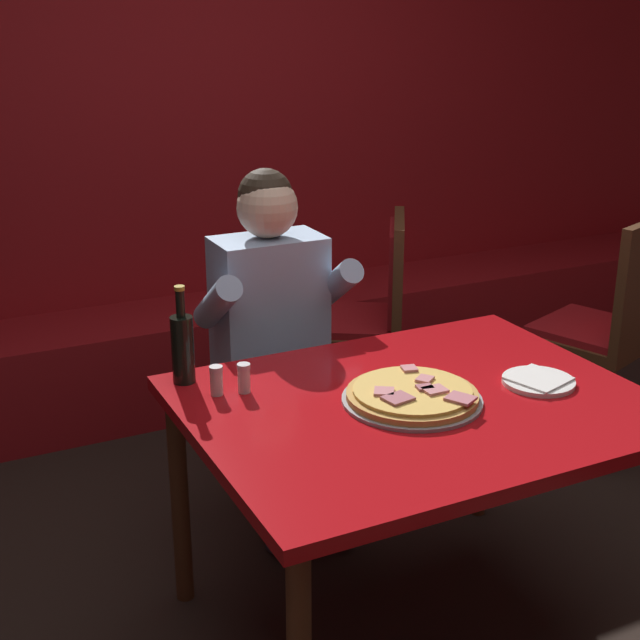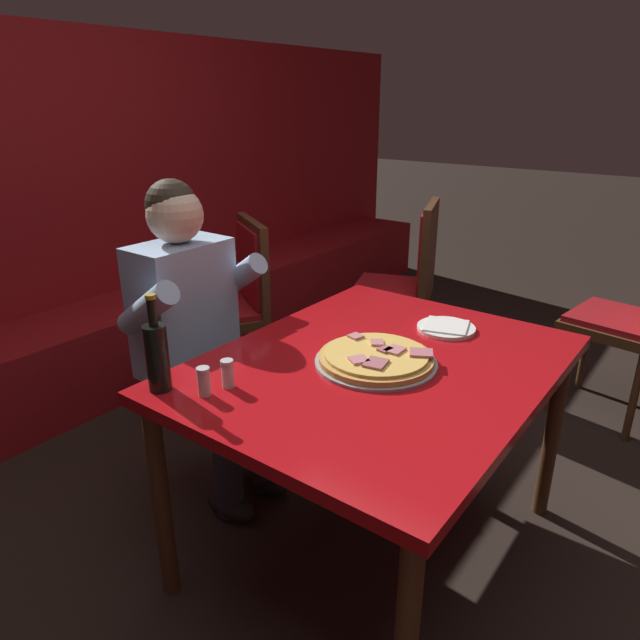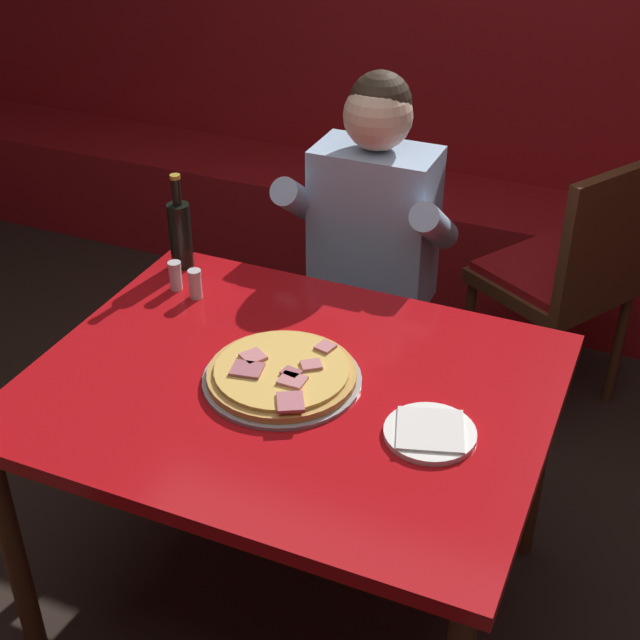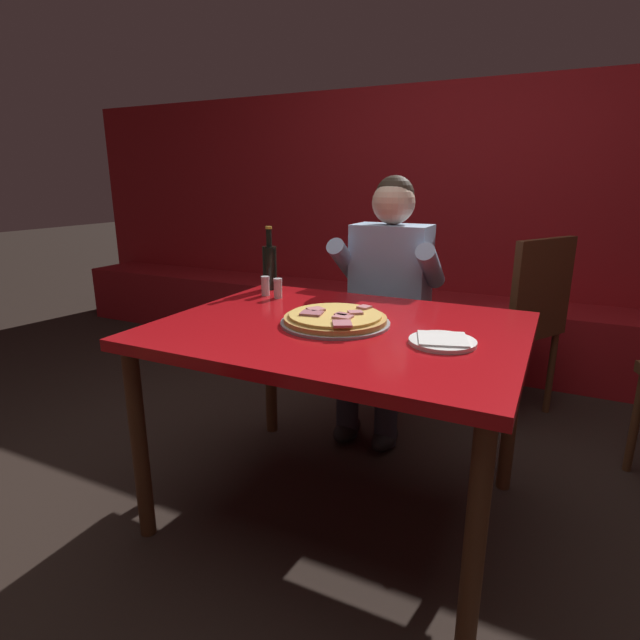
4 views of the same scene
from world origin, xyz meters
name	(u,v)px [view 1 (image 1 of 4)]	position (x,y,z in m)	size (l,w,h in m)	color
ground_plane	(409,625)	(0.00, 0.00, 0.00)	(24.00, 24.00, 0.00)	black
booth_wall_panel	(175,191)	(0.00, 2.18, 0.95)	(6.80, 0.16, 1.90)	maroon
booth_bench	(204,353)	(0.00, 1.86, 0.23)	(6.46, 0.48, 0.46)	maroon
main_dining_table	(417,425)	(0.00, 0.00, 0.68)	(1.26, 0.99, 0.76)	#4C2D19
pizza	(413,396)	(-0.02, 0.00, 0.77)	(0.39, 0.39, 0.05)	#9E9EA3
plate_white_paper	(538,381)	(0.38, -0.06, 0.76)	(0.21, 0.21, 0.02)	white
beer_bottle	(183,346)	(-0.54, 0.41, 0.87)	(0.07, 0.07, 0.29)	black
shaker_black_pepper	(216,382)	(-0.49, 0.28, 0.79)	(0.04, 0.04, 0.09)	silver
shaker_oregano	(244,379)	(-0.41, 0.26, 0.79)	(0.04, 0.04, 0.09)	silver
diner_seated_blue_shirt	(279,336)	(-0.09, 0.75, 0.71)	(0.53, 0.53, 1.27)	black
dining_chair_by_booth	(612,318)	(1.33, 0.62, 0.59)	(0.57, 0.57, 1.02)	#4C2D19
dining_chair_near_right	(368,310)	(0.50, 1.19, 0.58)	(0.60, 0.60, 0.98)	#4C2D19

